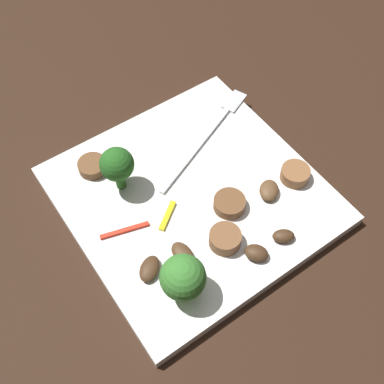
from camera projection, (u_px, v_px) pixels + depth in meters
name	position (u px, v px, depth m)	size (l,w,h in m)	color
ground_plane	(192.00, 199.00, 0.53)	(1.40, 1.40, 0.00)	black
plate	(192.00, 196.00, 0.52)	(0.26, 0.26, 0.01)	white
fork	(210.00, 131.00, 0.56)	(0.17, 0.08, 0.00)	silver
broccoli_floret_0	(117.00, 165.00, 0.49)	(0.04, 0.04, 0.06)	#296420
broccoli_floret_1	(183.00, 278.00, 0.43)	(0.04, 0.04, 0.05)	#408630
sausage_slice_0	(92.00, 166.00, 0.53)	(0.03, 0.03, 0.01)	brown
sausage_slice_1	(225.00, 239.00, 0.48)	(0.03, 0.03, 0.02)	brown
sausage_slice_2	(229.00, 204.00, 0.50)	(0.03, 0.03, 0.01)	brown
sausage_slice_3	(295.00, 174.00, 0.52)	(0.03, 0.03, 0.01)	brown
mushroom_0	(283.00, 236.00, 0.48)	(0.02, 0.02, 0.01)	#422B19
mushroom_1	(256.00, 253.00, 0.47)	(0.02, 0.02, 0.01)	#422B19
mushroom_2	(183.00, 253.00, 0.47)	(0.03, 0.02, 0.01)	#4C331E
mushroom_3	(150.00, 269.00, 0.46)	(0.03, 0.02, 0.01)	#422B19
mushroom_4	(269.00, 190.00, 0.51)	(0.03, 0.02, 0.01)	brown
pepper_strip_0	(126.00, 232.00, 0.49)	(0.05, 0.00, 0.00)	red
pepper_strip_1	(167.00, 216.00, 0.50)	(0.04, 0.01, 0.00)	yellow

